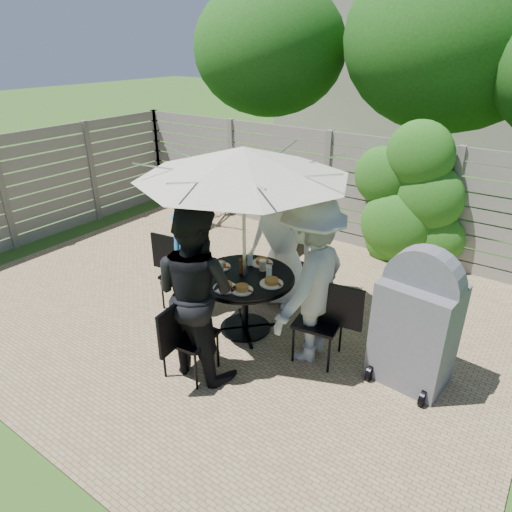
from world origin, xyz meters
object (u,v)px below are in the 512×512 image
Objects in this scene: person_back at (283,239)px; glass_left at (221,268)px; plate_back at (262,262)px; chair_left at (183,287)px; chair_back at (287,278)px; coffee_cup at (263,266)px; person_right at (311,281)px; glass_right at (269,272)px; syrup_jug at (243,266)px; bbq_grill at (416,324)px; plate_extra at (242,289)px; umbrella at (243,162)px; person_left at (189,251)px; chair_front at (190,351)px; plate_right at (271,282)px; plate_front at (225,286)px; plate_left at (219,265)px; person_front at (195,292)px; bicycle at (211,192)px; chair_right at (319,336)px; patio_table at (245,292)px.

person_back is 12.74× the size of glass_left.
chair_left is at bearing -158.28° from plate_back.
chair_back reaches higher than coffee_cup.
person_right is 0.59m from glass_right.
plate_back is at bearing 80.23° from syrup_jug.
chair_left is 0.65× the size of bbq_grill.
person_right reaches higher than plate_extra.
person_right reaches higher than chair_left.
syrup_jug is 1.95m from bbq_grill.
umbrella is at bearing -88.82° from plate_back.
person_left is 1.38m from chair_front.
person_back reaches higher than plate_right.
plate_front is at bearing -90.00° from person_back.
person_back is at bearing 67.74° from plate_left.
person_left is at bearing -165.51° from coffee_cup.
chair_left is (-0.97, -0.02, -1.74)m from umbrella.
glass_right reaches higher than plate_front.
person_front is 1.00× the size of person_right.
umbrella reaches higher than coffee_cup.
bicycle is 1.42× the size of bbq_grill.
chair_left is 3.66× the size of plate_front.
syrup_jug reaches higher than plate_left.
plate_front is at bearing -98.60° from coffee_cup.
chair_back is 0.97× the size of chair_right.
bbq_grill reaches higher than chair_front.
plate_back is at bearing -90.00° from person_front.
bicycle is at bearing -52.59° from person_front.
glass_right is at bearing -34.61° from coffee_cup.
plate_left is at bearing 134.93° from glass_left.
chair_right is at bearing -12.95° from coffee_cup.
syrup_jug is at bearing 10.65° from plate_left.
syrup_jug is at bearing -93.22° from person_right.
plate_extra is at bearing -22.75° from glass_left.
person_front reaches higher than chair_right.
chair_right is at bearing -50.70° from chair_front.
chair_back is 3.82× the size of plate_extra.
person_right is (0.85, -0.81, 0.02)m from person_back.
chair_left is at bearing 39.31° from chair_front.
patio_table is 8.15× the size of glass_left.
plate_left is at bearing -167.62° from bbq_grill.
chair_front is 0.52× the size of person_front.
coffee_cup is (0.11, -0.61, -0.10)m from person_back.
chair_right is 7.90× the size of coffee_cup.
chair_right reaches higher than plate_right.
chair_front is 2.25m from bbq_grill.
person_front is (0.04, -1.80, 0.64)m from chair_back.
plate_left is 1.62× the size of syrup_jug.
plate_front is 0.53m from glass_right.
person_front is at bearing -144.02° from bbq_grill.
plate_extra is at bearing -80.07° from coffee_cup.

